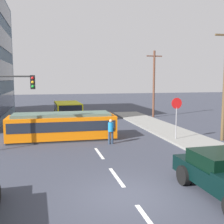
# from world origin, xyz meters

# --- Properties ---
(ground_plane) EXTENTS (120.00, 120.00, 0.00)m
(ground_plane) POSITION_xyz_m (0.00, 10.00, 0.00)
(ground_plane) COLOR #363946
(sidewalk_curb_right) EXTENTS (3.20, 36.00, 0.14)m
(sidewalk_curb_right) POSITION_xyz_m (6.80, 6.00, 0.07)
(sidewalk_curb_right) COLOR gray
(sidewalk_curb_right) RESTS_ON ground
(lane_stripe_0) EXTENTS (0.16, 2.40, 0.01)m
(lane_stripe_0) POSITION_xyz_m (0.00, -2.00, 0.01)
(lane_stripe_0) COLOR silver
(lane_stripe_0) RESTS_ON ground
(lane_stripe_1) EXTENTS (0.16, 2.40, 0.01)m
(lane_stripe_1) POSITION_xyz_m (0.00, 2.00, 0.01)
(lane_stripe_1) COLOR silver
(lane_stripe_1) RESTS_ON ground
(lane_stripe_2) EXTENTS (0.16, 2.40, 0.01)m
(lane_stripe_2) POSITION_xyz_m (0.00, 6.00, 0.01)
(lane_stripe_2) COLOR silver
(lane_stripe_2) RESTS_ON ground
(lane_stripe_3) EXTENTS (0.16, 2.40, 0.01)m
(lane_stripe_3) POSITION_xyz_m (0.00, 16.33, 0.01)
(lane_stripe_3) COLOR silver
(lane_stripe_3) RESTS_ON ground
(lane_stripe_4) EXTENTS (0.16, 2.40, 0.01)m
(lane_stripe_4) POSITION_xyz_m (0.00, 22.33, 0.01)
(lane_stripe_4) COLOR silver
(lane_stripe_4) RESTS_ON ground
(streetcar_tram) EXTENTS (7.58, 2.69, 1.90)m
(streetcar_tram) POSITION_xyz_m (-1.85, 10.33, 0.98)
(streetcar_tram) COLOR orange
(streetcar_tram) RESTS_ON ground
(city_bus) EXTENTS (2.68, 5.14, 1.84)m
(city_bus) POSITION_xyz_m (-0.69, 19.90, 1.05)
(city_bus) COLOR gold
(city_bus) RESTS_ON ground
(pedestrian_crossing) EXTENTS (0.49, 0.36, 1.67)m
(pedestrian_crossing) POSITION_xyz_m (1.21, 8.13, 0.94)
(pedestrian_crossing) COLOR #27364B
(pedestrian_crossing) RESTS_ON ground
(stop_sign) EXTENTS (0.76, 0.07, 2.88)m
(stop_sign) POSITION_xyz_m (5.85, 7.97, 2.19)
(stop_sign) COLOR gray
(stop_sign) RESTS_ON sidewalk_curb_right
(traffic_light_mast) EXTENTS (2.78, 0.33, 4.67)m
(traffic_light_mast) POSITION_xyz_m (-5.12, 7.96, 3.29)
(traffic_light_mast) COLOR #333333
(traffic_light_mast) RESTS_ON ground
(utility_pole_mid) EXTENTS (1.80, 0.24, 7.43)m
(utility_pole_mid) POSITION_xyz_m (8.91, 19.59, 3.89)
(utility_pole_mid) COLOR brown
(utility_pole_mid) RESTS_ON ground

